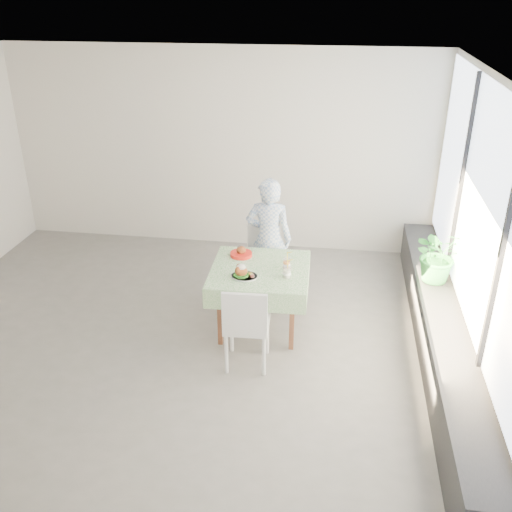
% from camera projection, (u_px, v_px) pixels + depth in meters
% --- Properties ---
extents(floor, '(6.00, 6.00, 0.00)m').
position_uv_depth(floor, '(178.00, 333.00, 6.33)').
color(floor, '#615E5C').
rests_on(floor, ground).
extents(ceiling, '(6.00, 6.00, 0.00)m').
position_uv_depth(ceiling, '(159.00, 71.00, 5.11)').
color(ceiling, white).
rests_on(ceiling, ground).
extents(wall_back, '(6.00, 0.02, 2.80)m').
position_uv_depth(wall_back, '(220.00, 150.00, 7.95)').
color(wall_back, silver).
rests_on(wall_back, ground).
extents(wall_front, '(6.00, 0.02, 2.80)m').
position_uv_depth(wall_front, '(53.00, 366.00, 3.50)').
color(wall_front, silver).
rests_on(wall_front, ground).
extents(wall_right, '(0.02, 5.00, 2.80)m').
position_uv_depth(wall_right, '(480.00, 234.00, 5.32)').
color(wall_right, silver).
rests_on(wall_right, ground).
extents(window_pane, '(0.01, 4.80, 2.18)m').
position_uv_depth(window_pane, '(481.00, 209.00, 5.21)').
color(window_pane, '#D1E0F9').
rests_on(window_pane, ground).
extents(window_ledge, '(0.40, 4.80, 0.50)m').
position_uv_depth(window_ledge, '(440.00, 336.00, 5.85)').
color(window_ledge, black).
rests_on(window_ledge, ground).
extents(cafe_table, '(1.07, 1.07, 0.74)m').
position_uv_depth(cafe_table, '(260.00, 291.00, 6.25)').
color(cafe_table, brown).
rests_on(cafe_table, ground).
extents(chair_far, '(0.43, 0.43, 0.86)m').
position_uv_depth(chair_far, '(263.00, 275.00, 7.03)').
color(chair_far, white).
rests_on(chair_far, ground).
extents(chair_near, '(0.45, 0.45, 0.92)m').
position_uv_depth(chair_near, '(247.00, 340.00, 5.71)').
color(chair_near, white).
rests_on(chair_near, ground).
extents(diner, '(0.56, 0.37, 1.52)m').
position_uv_depth(diner, '(269.00, 239.00, 6.78)').
color(diner, '#83A1D2').
rests_on(diner, ground).
extents(main_dish, '(0.29, 0.29, 0.15)m').
position_uv_depth(main_dish, '(243.00, 273.00, 5.93)').
color(main_dish, white).
rests_on(main_dish, cafe_table).
extents(juice_cup_orange, '(0.08, 0.08, 0.24)m').
position_uv_depth(juice_cup_orange, '(287.00, 264.00, 6.10)').
color(juice_cup_orange, white).
rests_on(juice_cup_orange, cafe_table).
extents(juice_cup_lemonade, '(0.09, 0.09, 0.25)m').
position_uv_depth(juice_cup_lemonade, '(287.00, 273.00, 5.92)').
color(juice_cup_lemonade, white).
rests_on(juice_cup_lemonade, cafe_table).
extents(second_dish, '(0.25, 0.25, 0.12)m').
position_uv_depth(second_dish, '(241.00, 253.00, 6.40)').
color(second_dish, red).
rests_on(second_dish, cafe_table).
extents(potted_plant, '(0.71, 0.67, 0.63)m').
position_uv_depth(potted_plant, '(439.00, 255.00, 6.27)').
color(potted_plant, '#277739').
rests_on(potted_plant, window_ledge).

